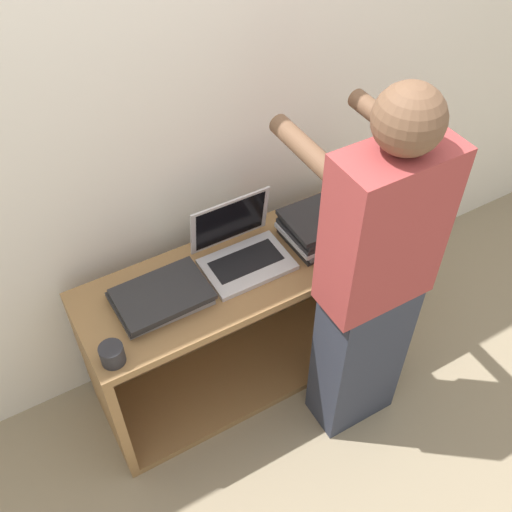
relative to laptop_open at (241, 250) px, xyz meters
The scene contains 9 objects.
ground_plane 0.82m from the laptop_open, 90.00° to the right, with size 12.00×12.00×0.00m, color gray.
wall_back 0.52m from the laptop_open, 90.00° to the left, with size 8.00×0.05×2.40m.
cart 0.41m from the laptop_open, 90.00° to the left, with size 1.37×0.46×0.72m.
laptop_open is the anchor object (origin of this frame).
laptop_stack_left 0.37m from the laptop_open, behind, with size 0.35×0.25×0.06m.
laptop_stack_right 0.37m from the laptop_open, ahead, with size 0.36×0.25×0.12m.
person 0.53m from the laptop_open, 55.43° to the right, with size 0.40×0.53×1.63m.
mug 0.65m from the laptop_open, 161.61° to the right, with size 0.08×0.08×0.08m.
inventory_tag 0.39m from the laptop_open, 15.61° to the right, with size 0.06×0.02×0.01m.
Camera 1 is at (-0.77, -1.18, 2.45)m, focal length 42.00 mm.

